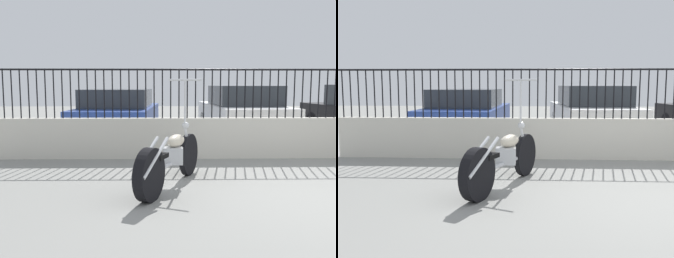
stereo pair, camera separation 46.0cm
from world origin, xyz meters
The scene contains 6 objects.
ground_plane centered at (0.00, 0.00, 0.00)m, with size 40.00×40.00×0.00m, color gray.
low_wall centered at (0.00, 2.61, 0.39)m, with size 10.84×0.18×0.79m.
fence_railing centered at (0.00, 2.61, 1.39)m, with size 10.84×0.04×0.94m.
motorcycle_silver centered at (-2.08, 0.47, 0.39)m, with size 0.97×1.99×1.52m.
car_blue centered at (-3.30, 5.33, 0.66)m, with size 2.09×4.03×1.31m.
car_white centered at (-0.04, 5.17, 0.70)m, with size 1.90×4.00×1.40m.
Camera 2 is at (-1.73, -4.58, 1.44)m, focal length 40.00 mm.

